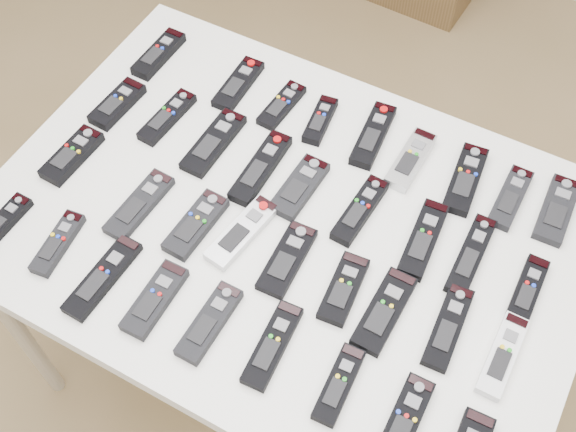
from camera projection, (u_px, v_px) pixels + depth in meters
The scene contains 37 objects.
ground at pixel (260, 339), 2.21m from camera, with size 4.00×4.00×0.00m, color olive.
table at pixel (288, 236), 1.56m from camera, with size 1.25×0.88×0.78m.
remote_0 at pixel (159, 54), 1.77m from camera, with size 0.05×0.17×0.02m, color black.
remote_1 at pixel (238, 84), 1.72m from camera, with size 0.05×0.17×0.02m, color black.
remote_2 at pixel (282, 105), 1.68m from camera, with size 0.05×0.15×0.02m, color black.
remote_3 at pixel (320, 120), 1.65m from camera, with size 0.04×0.14×0.02m, color black.
remote_4 at pixel (373, 135), 1.63m from camera, with size 0.05×0.18×0.02m, color black.
remote_5 at pixel (411, 160), 1.59m from camera, with size 0.05×0.17×0.02m, color #B7B7BC.
remote_6 at pixel (465, 179), 1.56m from camera, with size 0.06×0.18×0.02m, color black.
remote_7 at pixel (510, 198), 1.53m from camera, with size 0.05×0.16×0.02m, color black.
remote_8 at pixel (557, 210), 1.52m from camera, with size 0.06×0.17×0.02m, color black.
remote_9 at pixel (117, 104), 1.68m from camera, with size 0.06×0.15×0.02m, color black.
remote_10 at pixel (167, 117), 1.66m from camera, with size 0.05×0.17×0.02m, color black.
remote_11 at pixel (214, 142), 1.62m from camera, with size 0.06×0.19×0.02m, color black.
remote_12 at pixel (261, 168), 1.58m from camera, with size 0.05×0.20×0.02m, color black.
remote_13 at pixel (300, 187), 1.55m from camera, with size 0.06×0.16×0.02m, color black.
remote_14 at pixel (360, 210), 1.51m from camera, with size 0.05×0.18×0.02m, color black.
remote_15 at pixel (423, 239), 1.47m from camera, with size 0.05×0.19×0.02m, color black.
remote_16 at pixel (471, 255), 1.45m from camera, with size 0.05×0.19×0.02m, color black.
remote_17 at pixel (527, 290), 1.41m from camera, with size 0.04×0.16×0.02m, color black.
remote_18 at pixel (72, 155), 1.60m from camera, with size 0.06×0.16×0.02m, color black.
remote_19 at pixel (139, 205), 1.52m from camera, with size 0.05×0.18×0.02m, color black.
remote_20 at pixel (196, 224), 1.49m from camera, with size 0.06×0.17×0.02m, color black.
remote_21 at pixel (242, 232), 1.49m from camera, with size 0.05×0.19×0.02m, color #B7B7BC.
remote_22 at pixel (287, 259), 1.45m from camera, with size 0.06×0.17×0.02m, color black.
remote_23 at pixel (344, 289), 1.41m from camera, with size 0.06×0.15×0.02m, color black.
remote_24 at pixel (384, 311), 1.39m from camera, with size 0.06×0.18×0.02m, color black.
remote_25 at pixel (448, 327), 1.37m from camera, with size 0.05×0.18×0.02m, color black.
remote_26 at pixel (502, 355), 1.33m from camera, with size 0.05×0.17×0.02m, color silver.
remote_27 at pixel (3, 222), 1.50m from camera, with size 0.04×0.14×0.02m, color black.
remote_28 at pixel (58, 243), 1.47m from camera, with size 0.04×0.15×0.02m, color black.
remote_29 at pixel (103, 277), 1.43m from camera, with size 0.05×0.20×0.02m, color black.
remote_30 at pixel (155, 299), 1.40m from camera, with size 0.06×0.16×0.02m, color black.
remote_31 at pixel (209, 322), 1.37m from camera, with size 0.05×0.17×0.02m, color black.
remote_32 at pixel (272, 345), 1.35m from camera, with size 0.05×0.18×0.02m, color black.
remote_33 at pixel (339, 384), 1.30m from camera, with size 0.04×0.15×0.02m, color black.
remote_34 at pixel (403, 423), 1.26m from camera, with size 0.05×0.18×0.02m, color black.
Camera 1 is at (0.51, -0.76, 2.04)m, focal length 45.00 mm.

